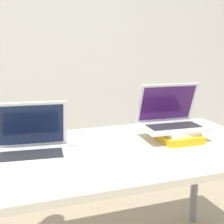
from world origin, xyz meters
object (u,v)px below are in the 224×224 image
(laptop_on_books, at_px, (171,119))
(book_stack, at_px, (175,134))
(laptop_left, at_px, (31,145))
(wireless_keyboard, at_px, (202,154))

(laptop_on_books, bearing_deg, book_stack, -61.51)
(laptop_left, distance_m, book_stack, 0.73)
(book_stack, bearing_deg, laptop_on_books, 118.49)
(laptop_left, relative_size, wireless_keyboard, 1.18)
(book_stack, xyz_separation_m, laptop_on_books, (-0.01, 0.02, 0.08))
(book_stack, height_order, wireless_keyboard, book_stack)
(laptop_left, height_order, laptop_on_books, laptop_on_books)
(laptop_on_books, relative_size, wireless_keyboard, 1.12)
(laptop_left, bearing_deg, wireless_keyboard, -19.48)
(book_stack, xyz_separation_m, wireless_keyboard, (-0.01, -0.26, -0.02))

